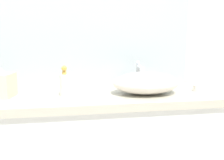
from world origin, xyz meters
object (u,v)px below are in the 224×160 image
(sink_basin, at_px, (146,83))
(candle_jar, at_px, (197,88))
(soap_dispenser, at_px, (65,83))
(tissue_box, at_px, (1,84))

(sink_basin, distance_m, candle_jar, 0.33)
(soap_dispenser, distance_m, tissue_box, 0.35)
(sink_basin, xyz_separation_m, candle_jar, (0.32, 0.01, -0.04))
(tissue_box, bearing_deg, soap_dispenser, -6.57)
(sink_basin, bearing_deg, soap_dispenser, 178.97)
(soap_dispenser, bearing_deg, tissue_box, 173.43)
(soap_dispenser, xyz_separation_m, candle_jar, (0.79, -0.00, -0.05))
(sink_basin, height_order, soap_dispenser, soap_dispenser)
(candle_jar, bearing_deg, sink_basin, -178.77)
(sink_basin, relative_size, candle_jar, 7.68)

